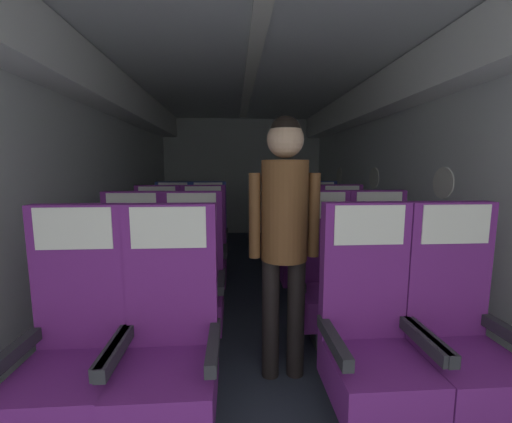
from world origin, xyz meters
TOP-DOWN VIEW (x-y plane):
  - ground at (0.00, 3.27)m, footprint 3.36×6.94m
  - fuselage_shell at (0.00, 3.54)m, footprint 3.24×6.59m
  - seat_a_left_window at (-0.94, 1.54)m, footprint 0.48×0.48m
  - seat_a_left_aisle at (-0.49, 1.54)m, footprint 0.48×0.48m
  - seat_a_right_aisle at (0.94, 1.53)m, footprint 0.48×0.48m
  - seat_a_right_window at (0.49, 1.54)m, footprint 0.48×0.48m
  - seat_b_left_window at (-0.93, 2.40)m, footprint 0.48×0.48m
  - seat_b_left_aisle at (-0.49, 2.37)m, footprint 0.48×0.48m
  - seat_b_right_aisle at (0.93, 2.38)m, footprint 0.48×0.48m
  - seat_b_right_window at (0.49, 2.38)m, footprint 0.48×0.48m
  - seat_c_left_window at (-0.94, 3.22)m, footprint 0.48×0.48m
  - seat_c_left_aisle at (-0.49, 3.22)m, footprint 0.48×0.48m
  - seat_c_right_aisle at (0.93, 3.23)m, footprint 0.48×0.48m
  - seat_c_right_window at (0.49, 3.21)m, footprint 0.48×0.48m
  - seat_d_left_window at (-0.94, 4.08)m, footprint 0.48×0.48m
  - seat_d_left_aisle at (-0.50, 4.06)m, footprint 0.48×0.48m
  - seat_d_right_aisle at (0.94, 4.08)m, footprint 0.48×0.48m
  - seat_d_right_window at (0.49, 4.07)m, footprint 0.48×0.48m
  - flight_attendant at (0.12, 1.98)m, footprint 0.43×0.28m

SIDE VIEW (x-z plane):
  - ground at x=0.00m, z-range -0.02..0.00m
  - seat_a_left_window at x=-0.94m, z-range -0.10..1.05m
  - seat_a_left_aisle at x=-0.49m, z-range -0.10..1.05m
  - seat_a_right_aisle at x=0.94m, z-range -0.10..1.05m
  - seat_a_right_window at x=0.49m, z-range -0.10..1.05m
  - seat_b_left_window at x=-0.93m, z-range -0.10..1.05m
  - seat_b_left_aisle at x=-0.49m, z-range -0.10..1.05m
  - seat_b_right_aisle at x=0.93m, z-range -0.10..1.05m
  - seat_b_right_window at x=0.49m, z-range -0.10..1.05m
  - seat_c_left_window at x=-0.94m, z-range -0.10..1.05m
  - seat_c_left_aisle at x=-0.49m, z-range -0.10..1.05m
  - seat_c_right_aisle at x=0.93m, z-range -0.10..1.05m
  - seat_c_right_window at x=0.49m, z-range -0.10..1.05m
  - seat_d_left_window at x=-0.94m, z-range -0.10..1.05m
  - seat_d_left_aisle at x=-0.50m, z-range -0.10..1.05m
  - seat_d_right_aisle at x=0.94m, z-range -0.10..1.05m
  - seat_d_right_window at x=0.49m, z-range -0.10..1.05m
  - flight_attendant at x=0.12m, z-range 0.19..1.81m
  - fuselage_shell at x=0.00m, z-range 0.48..2.81m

